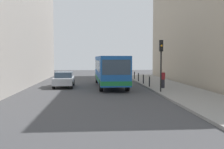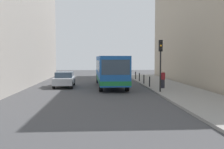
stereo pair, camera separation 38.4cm
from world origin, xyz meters
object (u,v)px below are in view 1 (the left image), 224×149
traffic_light (161,56)px  bollard_mid (143,79)px  bollard_far (138,77)px  bollard_near (149,82)px  bollard_farthest (134,75)px  car_beside_bus (64,79)px  pedestrian_near_signal (163,79)px  bus (110,69)px

traffic_light → bollard_mid: bearing=90.8°
traffic_light → bollard_far: bearing=90.6°
bollard_near → bollard_farthest: bearing=90.0°
car_beside_bus → bollard_near: (8.09, -1.49, -0.16)m
bollard_mid → bollard_farthest: size_ratio=1.00×
bollard_mid → pedestrian_near_signal: (0.93, -4.32, 0.31)m
car_beside_bus → bollard_mid: 8.23m
car_beside_bus → traffic_light: (8.19, -5.30, 2.22)m
bus → bollard_farthest: size_ratio=11.67×
bus → bollard_far: 5.60m
bollard_mid → car_beside_bus: bearing=-169.4°
bollard_farthest → traffic_light: bearing=-89.6°
bus → bollard_near: bus is taller
bollard_farthest → pedestrian_near_signal: 10.36m
traffic_light → bollard_near: bearing=91.5°
traffic_light → bollard_mid: 7.22m
bus → traffic_light: traffic_light is taller
bus → bollard_far: (3.59, 4.15, -1.10)m
bus → bollard_near: 4.19m
bus → traffic_light: 6.89m
bollard_far → bollard_farthest: (0.00, 3.00, 0.00)m
bollard_far → bollard_mid: bearing=-90.0°
bus → car_beside_bus: bus is taller
car_beside_bus → bus: bearing=-176.4°
car_beside_bus → bollard_farthest: car_beside_bus is taller
car_beside_bus → bollard_near: 8.23m
car_beside_bus → traffic_light: bearing=146.0°
car_beside_bus → pedestrian_near_signal: size_ratio=2.80×
bollard_far → pedestrian_near_signal: (0.93, -7.32, 0.31)m
bollard_near → bollard_farthest: same height
traffic_light → bollard_far: size_ratio=4.32×
bollard_farthest → pedestrian_near_signal: size_ratio=0.60×
traffic_light → bollard_farthest: traffic_light is taller
traffic_light → bollard_farthest: size_ratio=4.32×
traffic_light → bollard_near: size_ratio=4.32×
car_beside_bus → traffic_light: 10.00m
bollard_mid → bollard_far: (0.00, 3.00, 0.00)m
bollard_mid → bollard_farthest: same height
bus → pedestrian_near_signal: (4.53, -3.17, -0.79)m
bollard_mid → bollard_near: bearing=-90.0°
bollard_mid → bollard_far: size_ratio=1.00×
bus → bollard_mid: (3.59, 1.15, -1.10)m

